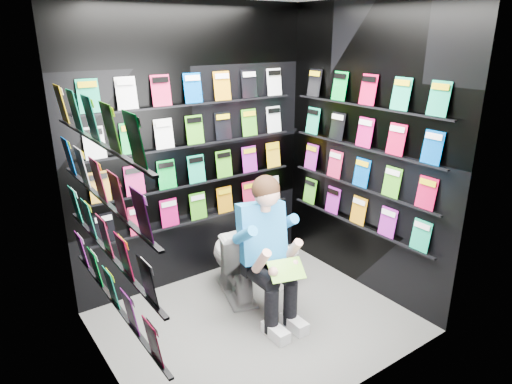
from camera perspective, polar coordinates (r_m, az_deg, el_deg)
floor at (r=4.02m, az=0.08°, el=-15.95°), size 2.40×2.40×0.00m
wall_back at (r=4.26m, az=-7.75°, el=5.27°), size 2.40×0.04×2.60m
wall_front at (r=2.73m, az=12.34°, el=-3.15°), size 2.40×0.04×2.60m
wall_left at (r=2.95m, az=-19.30°, el=-2.13°), size 0.04×2.00×2.60m
wall_right at (r=4.22m, az=13.54°, el=4.77°), size 0.04×2.00×2.60m
comics_back at (r=4.23m, az=-7.57°, el=5.26°), size 2.10×0.06×1.37m
comics_left at (r=2.95m, az=-18.76°, el=-1.92°), size 0.06×1.70×1.37m
comics_right at (r=4.20m, az=13.27°, el=4.78°), size 0.06×1.70×1.37m
toilet at (r=4.22m, az=-2.55°, el=-8.29°), size 0.62×0.84×0.73m
longbox at (r=4.55m, az=2.11°, el=-9.07°), size 0.29×0.45×0.32m
longbox_lid at (r=4.47m, az=2.14°, el=-7.12°), size 0.32×0.47×0.03m
reader at (r=3.76m, az=0.52°, el=-5.18°), size 0.70×0.86×1.37m
held_comic at (r=3.60m, az=3.82°, el=-9.69°), size 0.31×0.24×0.12m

